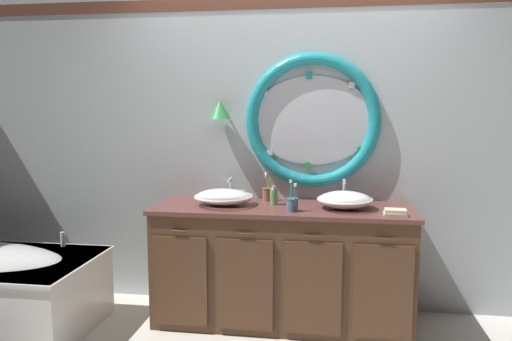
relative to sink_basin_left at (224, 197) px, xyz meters
The scene contains 11 objects.
ground_plane 1.03m from the sink_basin_left, 26.49° to the right, with size 14.00×14.00×0.00m, color silver.
back_wall_assembly 0.70m from the sink_basin_left, 40.47° to the left, with size 6.40×0.26×2.60m.
vanity_counter 0.65m from the sink_basin_left, ahead, with size 1.84×0.66×0.85m.
sink_basin_left is the anchor object (origin of this frame).
sink_basin_right 0.86m from the sink_basin_left, ahead, with size 0.39×0.39×0.12m.
faucet_set_left 0.25m from the sink_basin_left, 90.00° to the left, with size 0.24×0.15×0.16m.
faucet_set_right 0.90m from the sink_basin_left, 16.57° to the left, with size 0.22×0.13×0.17m.
toothbrush_holder_left 0.36m from the sink_basin_left, 35.97° to the left, with size 0.08×0.08×0.22m.
toothbrush_holder_right 0.52m from the sink_basin_left, 15.86° to the right, with size 0.09×0.09×0.22m.
soap_dispenser 0.36m from the sink_basin_left, 10.99° to the left, with size 0.06×0.06×0.14m.
folded_hand_towel 1.19m from the sink_basin_left, ahead, with size 0.15×0.11×0.04m.
Camera 1 is at (0.34, -3.25, 1.56)m, focal length 35.07 mm.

